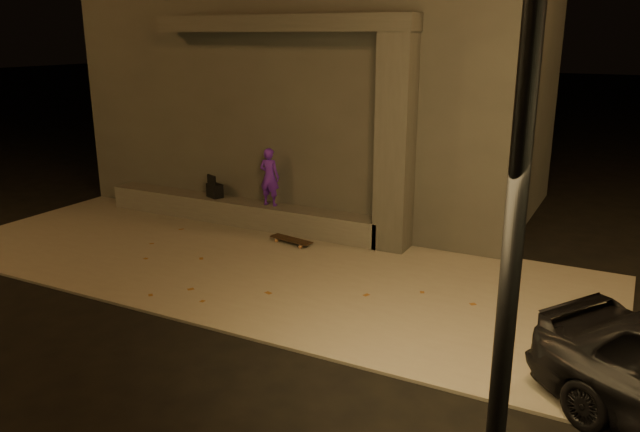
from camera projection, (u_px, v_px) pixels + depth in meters
The scene contains 9 objects.
ground at pixel (173, 312), 8.40m from camera, with size 120.00×120.00×0.00m, color black.
sidewalk at pixel (255, 264), 10.09m from camera, with size 11.00×4.40×0.04m, color slate.
building at pixel (326, 81), 13.64m from camera, with size 9.00×5.10×5.22m.
ledge at pixel (239, 212), 12.18m from camera, with size 6.00×0.55×0.45m, color #4E4B47.
column at pixel (396, 145), 10.32m from camera, with size 0.55×0.55×3.60m, color #3A3835.
canopy at pixel (281, 23), 10.80m from camera, with size 5.00×0.70×0.28m, color #3A3835.
skateboarder at pixel (269, 177), 11.65m from camera, with size 0.40×0.26×1.09m, color #4F1AAE.
backpack at pixel (215, 189), 12.33m from camera, with size 0.39×0.33×0.46m.
skateboard at pixel (291, 240), 10.98m from camera, with size 0.86×0.37×0.09m.
Camera 1 is at (5.33, -5.90, 3.59)m, focal length 35.00 mm.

